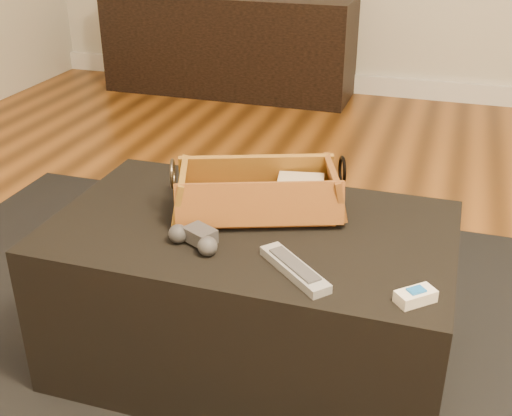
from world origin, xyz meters
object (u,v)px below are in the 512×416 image
(ottoman, at_px, (251,295))
(tv_remote, at_px, (250,206))
(game_controller, at_px, (196,238))
(wicker_basket, at_px, (258,194))
(silver_remote, at_px, (294,269))
(media_cabinet, at_px, (229,44))
(cream_gadget, at_px, (416,296))

(ottoman, relative_size, tv_remote, 4.40)
(tv_remote, relative_size, game_controller, 1.54)
(ottoman, xyz_separation_m, wicker_basket, (-0.00, 0.07, 0.26))
(silver_remote, bearing_deg, media_cabinet, 112.75)
(silver_remote, distance_m, cream_gadget, 0.26)
(media_cabinet, bearing_deg, cream_gadget, -62.90)
(wicker_basket, xyz_separation_m, game_controller, (-0.08, -0.22, -0.03))
(ottoman, xyz_separation_m, cream_gadget, (0.42, -0.21, 0.22))
(game_controller, bearing_deg, tv_remote, 70.04)
(wicker_basket, bearing_deg, tv_remote, -122.82)
(media_cabinet, distance_m, game_controller, 2.77)
(ottoman, bearing_deg, tv_remote, 110.90)
(game_controller, distance_m, cream_gadget, 0.52)
(media_cabinet, distance_m, silver_remote, 2.89)
(media_cabinet, bearing_deg, wicker_basket, -68.41)
(ottoman, relative_size, wicker_basket, 2.09)
(silver_remote, bearing_deg, ottoman, 131.07)
(ottoman, bearing_deg, game_controller, -122.24)
(media_cabinet, bearing_deg, tv_remote, -68.89)
(ottoman, height_order, wicker_basket, wicker_basket)
(ottoman, distance_m, silver_remote, 0.33)
(ottoman, relative_size, game_controller, 6.77)
(tv_remote, xyz_separation_m, wicker_basket, (0.01, 0.02, 0.02))
(wicker_basket, distance_m, cream_gadget, 0.52)
(wicker_basket, bearing_deg, silver_remote, -57.36)
(game_controller, height_order, cream_gadget, game_controller)
(media_cabinet, relative_size, ottoman, 1.55)
(media_cabinet, distance_m, cream_gadget, 3.03)
(wicker_basket, relative_size, silver_remote, 2.50)
(media_cabinet, distance_m, tv_remote, 2.61)
(game_controller, bearing_deg, wicker_basket, 68.55)
(cream_gadget, bearing_deg, wicker_basket, 146.00)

